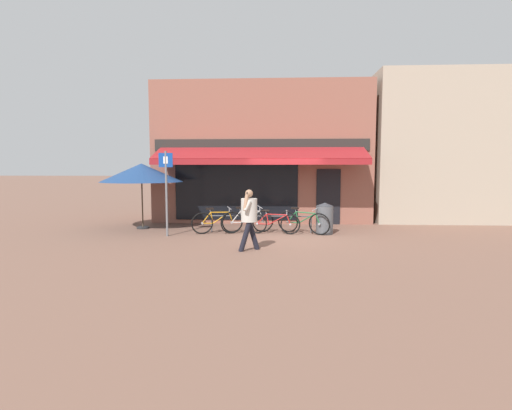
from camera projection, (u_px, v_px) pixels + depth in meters
name	position (u px, v px, depth m)	size (l,w,h in m)	color
ground_plane	(286.00, 236.00, 12.67)	(160.00, 160.00, 0.00)	brown
shop_front	(262.00, 154.00, 16.57)	(8.55, 4.42, 5.48)	#8E5647
neighbour_building	(466.00, 149.00, 16.60)	(7.98, 4.00, 5.87)	tan
bike_rack_rail	(261.00, 218.00, 13.28)	(3.42, 0.04, 0.57)	#47494F
bicycle_orange	(217.00, 222.00, 13.09)	(1.66, 0.69, 0.87)	black
bicycle_silver	(247.00, 221.00, 13.19)	(1.74, 0.72, 0.89)	black
bicycle_red	(274.00, 223.00, 13.04)	(1.74, 0.52, 0.81)	black
bicycle_green	(303.00, 222.00, 13.01)	(1.70, 0.93, 0.88)	black
pedestrian_adult	(249.00, 214.00, 10.38)	(0.56, 0.74, 1.62)	black
litter_bin	(325.00, 218.00, 12.99)	(0.56, 0.56, 1.03)	#515459
parking_sign	(166.00, 185.00, 12.46)	(0.44, 0.07, 2.67)	slate
cafe_parasol	(141.00, 173.00, 13.99)	(2.86, 2.86, 2.30)	#4C3D2D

